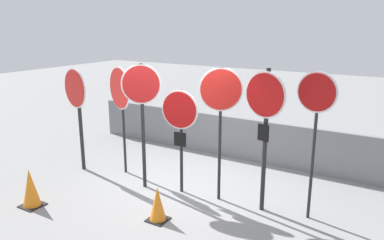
{
  "coord_description": "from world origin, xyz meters",
  "views": [
    {
      "loc": [
        3.78,
        -5.76,
        3.25
      ],
      "look_at": [
        0.28,
        0.0,
        1.51
      ],
      "focal_mm": 35.0,
      "sensor_mm": 36.0,
      "label": 1
    }
  ],
  "objects_px": {
    "stop_sign_1": "(120,94)",
    "stop_sign_3": "(180,119)",
    "stop_sign_2": "(142,99)",
    "stop_sign_4": "(221,101)",
    "traffic_cone_0": "(158,204)",
    "traffic_cone_1": "(31,188)",
    "stop_sign_0": "(76,99)",
    "stop_sign_6": "(316,108)",
    "stop_sign_5": "(265,113)"
  },
  "relations": [
    {
      "from": "traffic_cone_0",
      "to": "traffic_cone_1",
      "type": "bearing_deg",
      "value": -161.12
    },
    {
      "from": "stop_sign_0",
      "to": "stop_sign_2",
      "type": "relative_size",
      "value": 0.92
    },
    {
      "from": "stop_sign_1",
      "to": "traffic_cone_0",
      "type": "height_order",
      "value": "stop_sign_1"
    },
    {
      "from": "stop_sign_2",
      "to": "traffic_cone_0",
      "type": "distance_m",
      "value": 2.06
    },
    {
      "from": "stop_sign_3",
      "to": "stop_sign_1",
      "type": "bearing_deg",
      "value": 167.32
    },
    {
      "from": "stop_sign_3",
      "to": "stop_sign_4",
      "type": "relative_size",
      "value": 0.82
    },
    {
      "from": "stop_sign_5",
      "to": "traffic_cone_0",
      "type": "xyz_separation_m",
      "value": [
        -1.36,
        -1.23,
        -1.5
      ]
    },
    {
      "from": "stop_sign_1",
      "to": "stop_sign_3",
      "type": "height_order",
      "value": "stop_sign_1"
    },
    {
      "from": "stop_sign_0",
      "to": "stop_sign_2",
      "type": "distance_m",
      "value": 1.84
    },
    {
      "from": "stop_sign_2",
      "to": "stop_sign_6",
      "type": "distance_m",
      "value": 3.2
    },
    {
      "from": "stop_sign_6",
      "to": "traffic_cone_0",
      "type": "height_order",
      "value": "stop_sign_6"
    },
    {
      "from": "stop_sign_6",
      "to": "traffic_cone_0",
      "type": "distance_m",
      "value": 3.04
    },
    {
      "from": "stop_sign_2",
      "to": "stop_sign_4",
      "type": "height_order",
      "value": "stop_sign_2"
    },
    {
      "from": "stop_sign_4",
      "to": "traffic_cone_0",
      "type": "xyz_separation_m",
      "value": [
        -0.54,
        -1.21,
        -1.62
      ]
    },
    {
      "from": "stop_sign_1",
      "to": "traffic_cone_1",
      "type": "distance_m",
      "value": 2.56
    },
    {
      "from": "stop_sign_2",
      "to": "stop_sign_5",
      "type": "bearing_deg",
      "value": -23.82
    },
    {
      "from": "stop_sign_1",
      "to": "traffic_cone_0",
      "type": "distance_m",
      "value": 2.75
    },
    {
      "from": "stop_sign_4",
      "to": "traffic_cone_1",
      "type": "bearing_deg",
      "value": -173.43
    },
    {
      "from": "stop_sign_2",
      "to": "stop_sign_4",
      "type": "distance_m",
      "value": 1.58
    },
    {
      "from": "stop_sign_0",
      "to": "stop_sign_4",
      "type": "relative_size",
      "value": 0.92
    },
    {
      "from": "traffic_cone_0",
      "to": "stop_sign_5",
      "type": "bearing_deg",
      "value": 42.16
    },
    {
      "from": "stop_sign_4",
      "to": "traffic_cone_0",
      "type": "distance_m",
      "value": 2.09
    },
    {
      "from": "stop_sign_1",
      "to": "stop_sign_2",
      "type": "bearing_deg",
      "value": -0.04
    },
    {
      "from": "stop_sign_0",
      "to": "stop_sign_2",
      "type": "height_order",
      "value": "stop_sign_2"
    },
    {
      "from": "traffic_cone_0",
      "to": "stop_sign_1",
      "type": "bearing_deg",
      "value": 145.67
    },
    {
      "from": "stop_sign_1",
      "to": "stop_sign_5",
      "type": "relative_size",
      "value": 0.93
    },
    {
      "from": "stop_sign_0",
      "to": "stop_sign_2",
      "type": "xyz_separation_m",
      "value": [
        1.83,
        -0.02,
        0.18
      ]
    },
    {
      "from": "stop_sign_1",
      "to": "stop_sign_3",
      "type": "relative_size",
      "value": 1.15
    },
    {
      "from": "stop_sign_6",
      "to": "stop_sign_3",
      "type": "bearing_deg",
      "value": -164.28
    },
    {
      "from": "stop_sign_3",
      "to": "traffic_cone_0",
      "type": "xyz_separation_m",
      "value": [
        0.26,
        -1.11,
        -1.21
      ]
    },
    {
      "from": "stop_sign_2",
      "to": "stop_sign_6",
      "type": "relative_size",
      "value": 0.99
    },
    {
      "from": "stop_sign_1",
      "to": "traffic_cone_0",
      "type": "relative_size",
      "value": 3.92
    },
    {
      "from": "stop_sign_2",
      "to": "traffic_cone_1",
      "type": "xyz_separation_m",
      "value": [
        -1.27,
        -1.7,
        -1.49
      ]
    },
    {
      "from": "stop_sign_2",
      "to": "stop_sign_3",
      "type": "xyz_separation_m",
      "value": [
        0.75,
        0.19,
        -0.33
      ]
    },
    {
      "from": "stop_sign_4",
      "to": "stop_sign_3",
      "type": "bearing_deg",
      "value": 158.15
    },
    {
      "from": "stop_sign_2",
      "to": "stop_sign_4",
      "type": "bearing_deg",
      "value": -20.86
    },
    {
      "from": "stop_sign_4",
      "to": "traffic_cone_1",
      "type": "distance_m",
      "value": 3.79
    },
    {
      "from": "stop_sign_4",
      "to": "stop_sign_5",
      "type": "height_order",
      "value": "stop_sign_5"
    },
    {
      "from": "stop_sign_3",
      "to": "traffic_cone_0",
      "type": "bearing_deg",
      "value": -83.02
    },
    {
      "from": "stop_sign_5",
      "to": "stop_sign_6",
      "type": "bearing_deg",
      "value": 24.72
    },
    {
      "from": "stop_sign_0",
      "to": "stop_sign_6",
      "type": "height_order",
      "value": "stop_sign_6"
    },
    {
      "from": "traffic_cone_0",
      "to": "traffic_cone_1",
      "type": "relative_size",
      "value": 0.85
    },
    {
      "from": "stop_sign_3",
      "to": "traffic_cone_1",
      "type": "relative_size",
      "value": 2.88
    },
    {
      "from": "traffic_cone_1",
      "to": "stop_sign_0",
      "type": "bearing_deg",
      "value": 108.25
    },
    {
      "from": "stop_sign_6",
      "to": "traffic_cone_0",
      "type": "xyz_separation_m",
      "value": [
        -2.15,
        -1.37,
        -1.65
      ]
    },
    {
      "from": "traffic_cone_0",
      "to": "stop_sign_4",
      "type": "bearing_deg",
      "value": 65.89
    },
    {
      "from": "traffic_cone_1",
      "to": "stop_sign_2",
      "type": "bearing_deg",
      "value": 53.36
    },
    {
      "from": "traffic_cone_1",
      "to": "stop_sign_1",
      "type": "bearing_deg",
      "value": 79.74
    },
    {
      "from": "stop_sign_0",
      "to": "stop_sign_4",
      "type": "xyz_separation_m",
      "value": [
        3.39,
        0.27,
        0.26
      ]
    },
    {
      "from": "stop_sign_5",
      "to": "stop_sign_6",
      "type": "xyz_separation_m",
      "value": [
        0.79,
        0.14,
        0.16
      ]
    }
  ]
}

